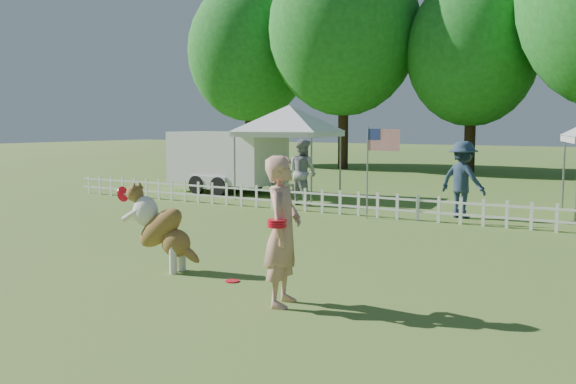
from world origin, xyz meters
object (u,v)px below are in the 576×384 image
Objects in this scene: canopy_tent_left at (289,152)px; handler at (283,231)px; flag_pole at (367,173)px; dog at (162,228)px; spectator_b at (463,180)px; cargo_trailer at (227,161)px; spectator_a at (303,172)px; frisbee_on_turf at (232,281)px.

handler is at bearing -66.58° from canopy_tent_left.
canopy_tent_left is at bearing 140.20° from flag_pole.
spectator_b is (2.26, 7.87, 0.26)m from dog.
canopy_tent_left is 2.51m from cargo_trailer.
frisbee_on_turf is at bearing 129.92° from spectator_a.
flag_pole is at bearing 1.11° from handler.
spectator_a is (-2.59, 1.42, -0.17)m from flag_pole.
handler is 1.01× the size of spectator_b.
spectator_b is (1.87, 1.31, -0.17)m from flag_pole.
cargo_trailer is (-2.48, 0.15, -0.36)m from canopy_tent_left.
handler is 0.68× the size of canopy_tent_left.
cargo_trailer is 4.07m from spectator_a.
handler is 0.40× the size of cargo_trailer.
frisbee_on_turf is at bearing 101.17° from spectator_b.
handler is at bearing -77.08° from flag_pole.
flag_pole is (3.88, -2.81, -0.29)m from canopy_tent_left.
dog is (-2.56, 0.62, -0.27)m from handler.
handler is at bearing -26.11° from frisbee_on_turf.
spectator_b is (0.94, 7.89, 0.90)m from frisbee_on_turf.
canopy_tent_left reaches higher than handler.
cargo_trailer reaches higher than spectator_a.
handler reaches higher than dog.
flag_pole is (-2.17, 7.18, 0.16)m from handler.
cargo_trailer is at bearing 168.69° from canopy_tent_left.
cargo_trailer is (-7.30, 9.54, 1.00)m from frisbee_on_turf.
frisbee_on_turf is 12.05m from cargo_trailer.
spectator_b is at bearing 66.57° from dog.
frisbee_on_turf is (1.33, -0.01, -0.65)m from dog.
dog is 0.72× the size of spectator_a.
canopy_tent_left is 1.95m from spectator_a.
flag_pole is at bearing -43.69° from canopy_tent_left.
spectator_a is at bearing -54.92° from canopy_tent_left.
canopy_tent_left reaches higher than cargo_trailer.
canopy_tent_left reaches higher than spectator_a.
canopy_tent_left is at bearing -31.02° from spectator_a.
canopy_tent_left is 4.80m from flag_pole.
cargo_trailer is at bearing 151.12° from flag_pole.
canopy_tent_left is at bearing -0.67° from cargo_trailer.
cargo_trailer reaches higher than dog.
cargo_trailer reaches higher than frisbee_on_turf.
cargo_trailer is at bearing -6.15° from spectator_a.
handler is 0.86× the size of flag_pole.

